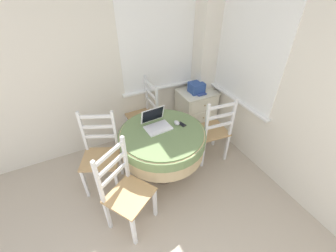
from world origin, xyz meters
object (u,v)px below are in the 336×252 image
Objects in this scene: dining_chair_near_back_window at (145,116)px; laptop at (156,123)px; computer_mouse at (177,123)px; storage_box at (196,88)px; dining_chair_left_flank at (101,155)px; round_dining_table at (162,141)px; dining_chair_camera_near at (126,192)px; dining_chair_near_right_window at (213,131)px; book_on_cabinet at (199,92)px; cell_phone at (182,124)px; corner_cabinet at (196,110)px.

laptop is at bearing -97.67° from dining_chair_near_back_window.
storage_box reaches higher than computer_mouse.
round_dining_table is at bearing -16.65° from dining_chair_left_flank.
dining_chair_camera_near is at bearing -144.99° from round_dining_table.
round_dining_table is at bearing -80.53° from laptop.
dining_chair_near_back_window is 4.80× the size of storage_box.
storage_box is (1.52, 1.12, 0.30)m from dining_chair_camera_near.
laptop is 1.50× the size of storage_box.
book_on_cabinet is (0.19, 0.66, 0.23)m from dining_chair_near_right_window.
cell_phone is at bearing -19.63° from laptop.
cell_phone reaches higher than corner_cabinet.
dining_chair_left_flank is at bearing 170.13° from computer_mouse.
laptop is 2.77× the size of cell_phone.
storage_box is 1.00× the size of book_on_cabinet.
laptop is 1.09m from book_on_cabinet.
dining_chair_left_flank reaches higher than storage_box.
dining_chair_near_right_window reaches higher than corner_cabinet.
dining_chair_camera_near is at bearing -81.14° from dining_chair_left_flank.
dining_chair_near_back_window reaches higher than book_on_cabinet.
laptop reaches higher than computer_mouse.
dining_chair_camera_near reaches higher than book_on_cabinet.
laptop is at bearing 163.10° from computer_mouse.
round_dining_table is at bearing -166.91° from computer_mouse.
laptop is at bearing -7.35° from dining_chair_left_flank.
laptop reaches higher than round_dining_table.
laptop is (-0.02, 0.12, 0.19)m from round_dining_table.
dining_chair_near_back_window is at bearing 85.14° from round_dining_table.
laptop is at bearing 170.21° from dining_chair_near_right_window.
round_dining_table is 0.31m from cell_phone.
laptop reaches higher than book_on_cabinet.
dining_chair_camera_near reaches higher than round_dining_table.
cell_phone is at bearing -133.24° from storage_box.
corner_cabinet is at bearing -2.85° from dining_chair_near_back_window.
book_on_cabinet is (1.64, 0.44, 0.23)m from dining_chair_left_flank.
round_dining_table is 1.02× the size of dining_chair_left_flank.
laptop is at bearing -148.49° from storage_box.
round_dining_table is 4.90× the size of storage_box.
dining_chair_left_flank is (-0.93, 0.16, -0.27)m from computer_mouse.
dining_chair_near_right_window is at bearing -48.13° from dining_chair_near_back_window.
computer_mouse is at bearing 149.54° from cell_phone.
round_dining_table is 9.03× the size of cell_phone.
storage_box reaches higher than cell_phone.
laptop is 0.45× the size of corner_cabinet.
dining_chair_near_right_window is 0.75m from corner_cabinet.
corner_cabinet is at bearing 16.70° from dining_chair_left_flank.
corner_cabinet is at bearing 36.26° from dining_chair_camera_near.
dining_chair_camera_near is at bearing -150.01° from computer_mouse.
corner_cabinet is (1.55, 1.13, -0.13)m from dining_chair_camera_near.
laptop is at bearing 160.37° from cell_phone.
book_on_cabinet is at bearing 40.11° from computer_mouse.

